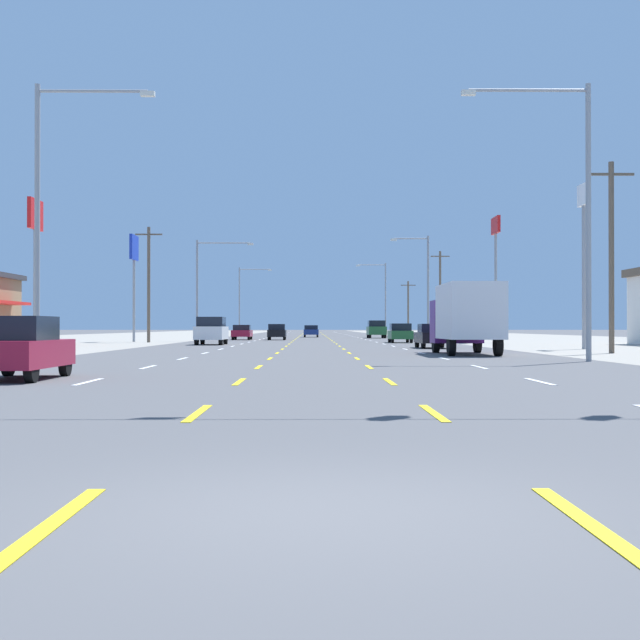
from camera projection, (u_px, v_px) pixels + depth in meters
ground_plane at (313, 343)px, 72.22m from camera, size 572.00×572.00×0.00m
lot_apron_left at (7, 343)px, 72.00m from camera, size 28.00×440.00×0.01m
lot_apron_right at (617, 342)px, 72.44m from camera, size 28.00×440.00×0.01m
lane_markings at (313, 337)px, 110.72m from camera, size 10.64×227.60×0.01m
signal_span_wire at (318, 77)px, 15.72m from camera, size 26.35×0.53×9.88m
hatchback_far_left_nearest at (18, 347)px, 21.68m from camera, size 1.72×3.90×1.54m
box_truck_far_right_near at (466, 315)px, 41.26m from camera, size 2.40×7.20×3.23m
sedan_far_right_mid at (433, 336)px, 53.37m from camera, size 1.80×4.50×1.46m
suv_far_left_midfar at (211, 330)px, 63.50m from camera, size 1.98×4.90×1.98m
hatchback_far_right_far at (400, 333)px, 71.29m from camera, size 1.72×3.90×1.54m
hatchback_inner_left_farther at (277, 332)px, 86.25m from camera, size 1.72×3.90×1.54m
sedan_far_left_farthest at (242, 332)px, 87.08m from camera, size 1.80×4.50×1.46m
suv_far_right_distant_a at (376, 329)px, 100.35m from camera, size 1.98×4.90×1.98m
sedan_center_turn_distant_b at (311, 331)px, 108.75m from camera, size 1.80×4.50×1.46m
pole_sign_left_row_1 at (35, 232)px, 54.87m from camera, size 0.24×2.48×9.14m
pole_sign_left_row_2 at (134, 258)px, 75.24m from camera, size 0.24×2.76×9.01m
pole_sign_right_row_1 at (584, 230)px, 50.66m from camera, size 0.24×1.80×9.41m
pole_sign_right_row_2 at (496, 246)px, 71.11m from camera, size 0.24×2.59×10.05m
streetlight_left_row_0 at (49, 201)px, 32.70m from camera, size 4.40×0.26×10.20m
streetlight_right_row_0 at (575, 199)px, 32.87m from camera, size 4.79×0.26×10.27m
streetlight_left_row_1 at (204, 281)px, 78.13m from camera, size 5.03×0.26×8.89m
streetlight_right_row_1 at (424, 281)px, 78.30m from camera, size 3.41×0.26×9.29m
streetlight_left_row_2 at (243, 296)px, 123.56m from camera, size 4.58×0.26×9.49m
streetlight_right_row_2 at (383, 294)px, 123.73m from camera, size 4.20×0.26×10.13m
utility_pole_right_row_0 at (611, 254)px, 42.81m from camera, size 2.20×0.26×9.22m
utility_pole_left_row_1 at (149, 282)px, 72.36m from camera, size 2.20×0.26×9.39m
utility_pole_right_row_2 at (440, 293)px, 103.30m from camera, size 2.20×0.26×10.05m
utility_pole_right_row_3 at (408, 307)px, 132.38m from camera, size 2.20×0.26×8.05m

